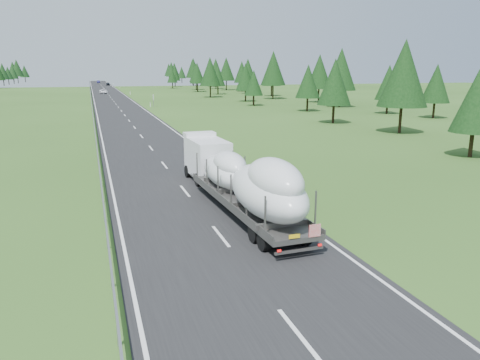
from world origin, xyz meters
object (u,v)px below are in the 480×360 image
object	(u,v)px
distant_van	(104,91)
distant_car_blue	(98,82)
highway_sign	(153,98)
boat_truck	(240,176)
distant_car_dark	(108,84)

from	to	relation	value
distant_van	distant_car_blue	xyz separation A→B (m)	(0.79, 113.44, 0.01)
distant_van	highway_sign	bearing A→B (deg)	-83.29
boat_truck	distant_car_blue	xyz separation A→B (m)	(-2.55, 248.06, -1.33)
highway_sign	distant_van	bearing A→B (deg)	98.18
distant_car_dark	distant_car_blue	size ratio (longest dim) A/B	0.95
highway_sign	distant_van	distance (m)	58.91
distant_van	distant_car_dark	size ratio (longest dim) A/B	1.24
highway_sign	distant_car_blue	size ratio (longest dim) A/B	0.60
highway_sign	distant_van	xyz separation A→B (m)	(-8.38, 58.30, -1.10)
distant_car_blue	distant_car_dark	bearing A→B (deg)	-83.45
boat_truck	distant_car_dark	size ratio (longest dim) A/B	4.35
distant_van	distant_car_dark	world-z (taller)	distant_van
boat_truck	distant_van	size ratio (longest dim) A/B	3.53
highway_sign	distant_car_dark	xyz separation A→B (m)	(-4.08, 133.25, -1.10)
highway_sign	boat_truck	distance (m)	76.48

